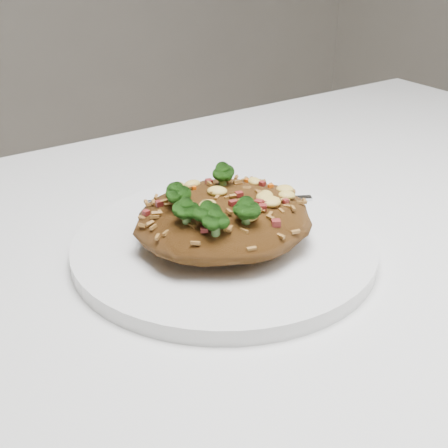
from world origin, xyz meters
The scene contains 4 objects.
dining_table centered at (0.00, 0.00, 0.66)m, with size 1.20×0.80×0.75m.
plate centered at (-0.01, 0.05, 0.76)m, with size 0.26×0.26×0.01m, color white.
fried_rice centered at (-0.01, 0.05, 0.79)m, with size 0.16×0.14×0.06m.
fork centered at (0.04, 0.11, 0.77)m, with size 0.15×0.09×0.00m.
Camera 1 is at (-0.28, -0.34, 1.02)m, focal length 50.00 mm.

